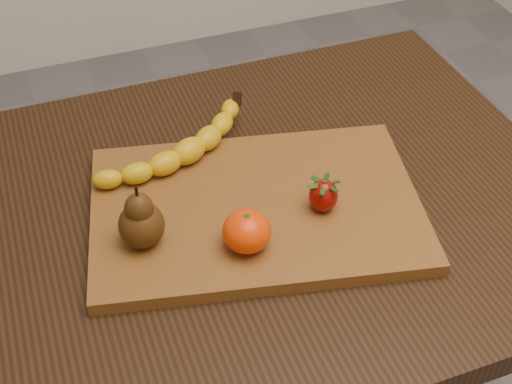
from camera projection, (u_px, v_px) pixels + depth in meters
name	position (u px, v px, depth m)	size (l,w,h in m)	color
table	(227.00, 256.00, 1.06)	(1.00, 0.70, 0.76)	black
cutting_board	(256.00, 208.00, 0.98)	(0.45, 0.30, 0.02)	brown
banana	(189.00, 151.00, 1.03)	(0.24, 0.06, 0.04)	#DEAD0A
pear	(140.00, 215.00, 0.89)	(0.06, 0.06, 0.09)	#44260A
mandarin	(247.00, 231.00, 0.90)	(0.06, 0.06, 0.05)	#F13702
strawberry	(324.00, 195.00, 0.95)	(0.04, 0.04, 0.05)	#8E0803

